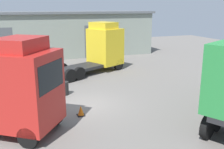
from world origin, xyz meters
TOP-DOWN VIEW (x-y plane):
  - ground_plane at (0.00, 0.00)m, footprint 60.00×60.00m
  - warehouse_building at (0.00, 17.10)m, footprint 24.54×6.71m
  - tractor_unit_yellow at (3.60, 8.00)m, footprint 7.06×5.20m
  - tractor_unit_red at (-3.63, -2.28)m, footprint 6.70×5.80m
  - oil_drum at (-0.84, 2.30)m, footprint 0.58×0.58m
  - traffic_cone at (-0.65, -1.39)m, footprint 0.40×0.40m

SIDE VIEW (x-z plane):
  - ground_plane at x=0.00m, z-range 0.00..0.00m
  - traffic_cone at x=-0.65m, z-range -0.02..0.53m
  - oil_drum at x=-0.84m, z-range 0.00..0.88m
  - tractor_unit_yellow at x=3.60m, z-range -0.13..4.15m
  - tractor_unit_red at x=-3.63m, z-range -0.13..4.23m
  - warehouse_building at x=0.00m, z-range 0.01..5.08m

